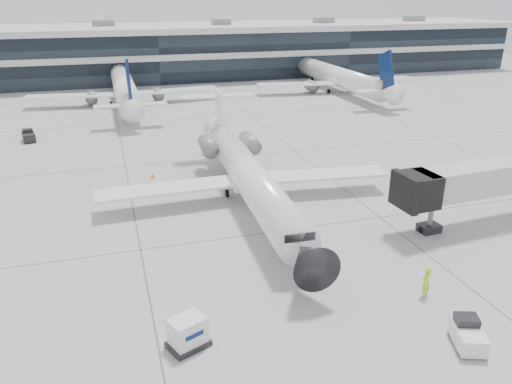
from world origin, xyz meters
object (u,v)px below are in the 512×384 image
object	(u,v)px
baggage_tug	(468,334)
cargo_uld	(188,333)
ramp_worker	(426,282)
regional_jet	(247,173)
jet_bridge	(495,177)

from	to	relation	value
baggage_tug	cargo_uld	xyz separation A→B (m)	(-14.46, 4.25, 0.19)
ramp_worker	baggage_tug	bearing A→B (deg)	56.89
regional_jet	cargo_uld	world-z (taller)	regional_jet
regional_jet	ramp_worker	bearing A→B (deg)	-68.54
jet_bridge	cargo_uld	world-z (taller)	jet_bridge
jet_bridge	ramp_worker	world-z (taller)	jet_bridge
baggage_tug	cargo_uld	distance (m)	15.07
jet_bridge	regional_jet	bearing A→B (deg)	146.67
regional_jet	baggage_tug	xyz separation A→B (m)	(5.75, -23.05, -1.96)
jet_bridge	baggage_tug	bearing A→B (deg)	-137.47
cargo_uld	baggage_tug	bearing A→B (deg)	-38.74
jet_bridge	baggage_tug	distance (m)	18.11
ramp_worker	baggage_tug	size ratio (longest dim) A/B	0.75
regional_jet	cargo_uld	distance (m)	20.79
regional_jet	ramp_worker	world-z (taller)	regional_jet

